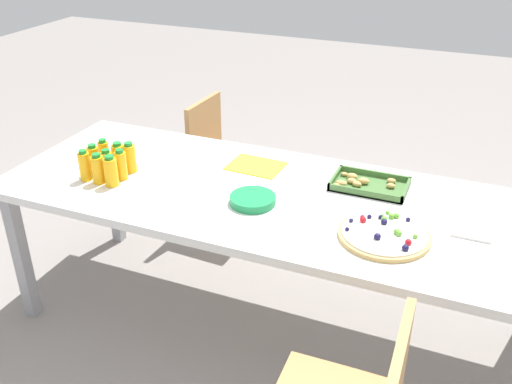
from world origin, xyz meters
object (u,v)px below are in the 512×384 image
at_px(party_table, 272,205).
at_px(napkin_stack, 472,230).
at_px(juice_bottle_4, 107,164).
at_px(juice_bottle_6, 104,154).
at_px(juice_bottle_1, 98,169).
at_px(juice_bottle_7, 118,157).
at_px(juice_bottle_0, 85,166).
at_px(juice_bottle_8, 130,158).
at_px(juice_bottle_3, 94,160).
at_px(fruit_pizza, 384,234).
at_px(chair_far_left, 221,154).
at_px(plate_stack, 253,200).
at_px(snack_tray, 367,184).
at_px(juice_bottle_5, 121,165).
at_px(juice_bottle_2, 111,171).
at_px(paper_folder, 256,166).

bearing_deg(party_table, napkin_stack, 0.85).
xyz_separation_m(juice_bottle_4, juice_bottle_6, (-0.08, 0.08, 0.00)).
height_order(juice_bottle_1, juice_bottle_7, juice_bottle_1).
xyz_separation_m(juice_bottle_0, juice_bottle_4, (0.07, 0.08, -0.01)).
relative_size(juice_bottle_0, juice_bottle_8, 1.00).
bearing_deg(juice_bottle_8, napkin_stack, 2.23).
bearing_deg(juice_bottle_3, fruit_pizza, -1.57).
relative_size(chair_far_left, plate_stack, 4.17).
bearing_deg(snack_tray, juice_bottle_5, -161.51).
distance_m(party_table, juice_bottle_4, 0.80).
bearing_deg(juice_bottle_7, juice_bottle_3, -134.59).
xyz_separation_m(juice_bottle_2, juice_bottle_8, (-0.00, 0.15, 0.00)).
bearing_deg(plate_stack, paper_folder, 110.45).
bearing_deg(paper_folder, juice_bottle_6, -157.93).
bearing_deg(juice_bottle_8, snack_tray, 14.37).
bearing_deg(juice_bottle_6, snack_tray, 12.52).
bearing_deg(juice_bottle_4, plate_stack, 1.02).
relative_size(juice_bottle_2, paper_folder, 0.57).
xyz_separation_m(juice_bottle_1, juice_bottle_8, (0.07, 0.15, 0.00)).
bearing_deg(paper_folder, chair_far_left, 129.36).
height_order(juice_bottle_2, juice_bottle_3, same).
xyz_separation_m(juice_bottle_5, juice_bottle_7, (-0.07, 0.08, -0.01)).
xyz_separation_m(snack_tray, napkin_stack, (0.47, -0.22, -0.01)).
distance_m(juice_bottle_4, snack_tray, 1.21).
bearing_deg(juice_bottle_4, juice_bottle_8, 46.80).
bearing_deg(juice_bottle_0, juice_bottle_4, 47.64).
xyz_separation_m(juice_bottle_7, snack_tray, (1.14, 0.27, -0.05)).
bearing_deg(juice_bottle_2, snack_tray, 21.82).
xyz_separation_m(snack_tray, paper_folder, (-0.55, 0.00, -0.01)).
bearing_deg(party_table, plate_stack, -111.81).
xyz_separation_m(juice_bottle_3, juice_bottle_8, (0.15, 0.08, 0.00)).
height_order(fruit_pizza, paper_folder, fruit_pizza).
bearing_deg(fruit_pizza, chair_far_left, 140.49).
bearing_deg(paper_folder, juice_bottle_3, -152.11).
distance_m(juice_bottle_8, plate_stack, 0.66).
bearing_deg(party_table, juice_bottle_7, -176.66).
relative_size(juice_bottle_7, fruit_pizza, 0.38).
distance_m(chair_far_left, paper_folder, 0.78).
distance_m(juice_bottle_6, plate_stack, 0.81).
bearing_deg(juice_bottle_7, fruit_pizza, -5.26).
distance_m(chair_far_left, juice_bottle_6, 0.93).
xyz_separation_m(juice_bottle_1, snack_tray, (1.15, 0.43, -0.05)).
bearing_deg(juice_bottle_2, juice_bottle_7, 113.58).
distance_m(party_table, juice_bottle_8, 0.72).
bearing_deg(juice_bottle_4, juice_bottle_2, -45.12).
bearing_deg(party_table, juice_bottle_8, -176.13).
bearing_deg(juice_bottle_5, juice_bottle_3, 178.91).
bearing_deg(juice_bottle_1, napkin_stack, 7.54).
relative_size(juice_bottle_3, snack_tray, 0.44).
height_order(juice_bottle_5, snack_tray, juice_bottle_5).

